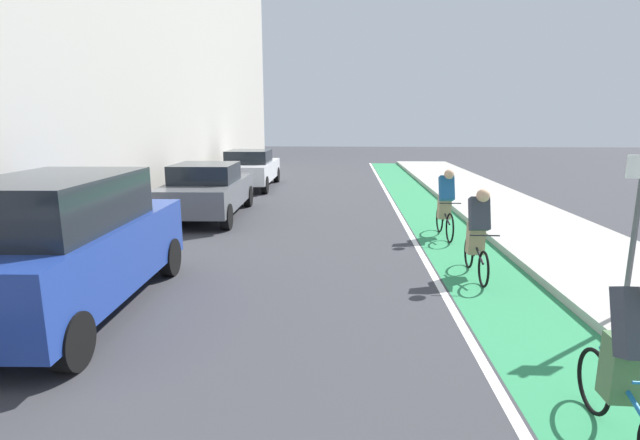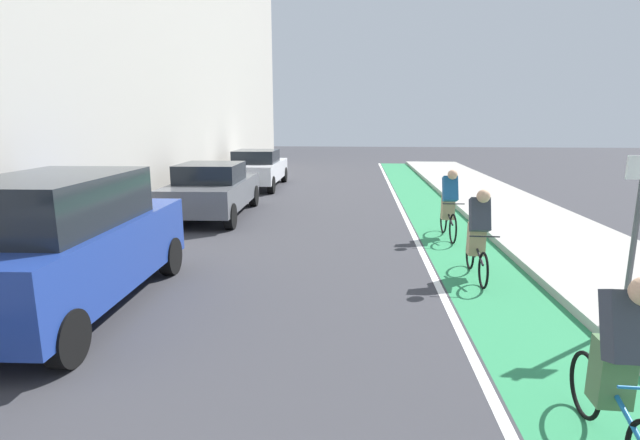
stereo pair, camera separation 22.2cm
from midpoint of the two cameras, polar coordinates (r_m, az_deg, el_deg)
The scene contains 11 objects.
ground_plane at distance 10.88m, azimuth -1.95°, elevation -2.50°, with size 80.34×80.34×0.00m, color #38383D.
bike_lane_paint at distance 13.01m, azimuth 13.53°, elevation -0.44°, with size 1.60×36.52×0.00m, color #2D8451.
lane_divider_stripe at distance 12.87m, azimuth 9.59°, elevation -0.40°, with size 0.12×36.52×0.00m, color white.
sidewalk_right at distance 13.62m, azimuth 23.26°, elevation -0.24°, with size 3.08×36.52×0.14m, color #A8A59E.
parked_suv_blue at distance 7.55m, azimuth -28.99°, elevation -2.53°, with size 2.07×4.44×1.98m.
parked_sedan_gray at distance 13.83m, azimuth -13.77°, elevation 3.57°, with size 2.06×4.49×1.53m.
parked_sedan_white at distance 19.69m, azimuth -8.71°, elevation 6.15°, with size 1.97×4.60×1.53m.
cyclist_mid at distance 4.67m, azimuth 32.15°, elevation -14.02°, with size 0.48×1.67×1.59m.
cyclist_trailing at distance 8.62m, azimuth 17.69°, elevation -1.40°, with size 0.48×1.66×1.58m.
cyclist_far at distance 11.41m, azimuth 14.30°, elevation 1.96°, with size 0.48×1.73×1.62m.
street_sign_post at distance 7.34m, azimuth 33.09°, elevation 0.43°, with size 0.44×0.07×2.24m.
Camera 1 is at (0.82, 3.75, 2.70)m, focal length 26.64 mm.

